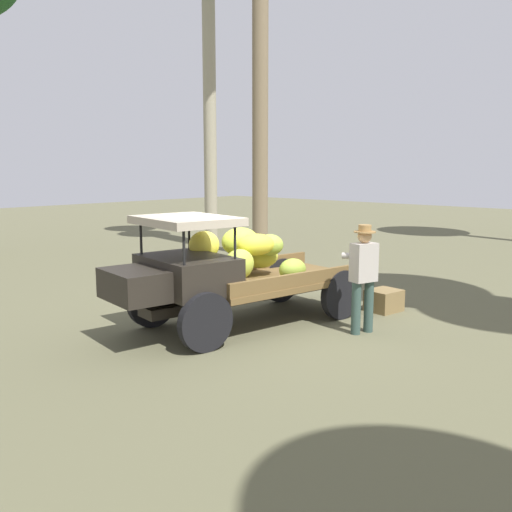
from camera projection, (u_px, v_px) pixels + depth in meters
ground_plane at (246, 324)px, 9.37m from camera, size 60.00×60.00×0.00m
truck at (225, 272)px, 9.08m from camera, size 4.61×2.30×1.87m
farmer at (363, 272)px, 8.73m from camera, size 0.54×0.50×1.73m
wooden_crate at (384, 300)px, 10.20m from camera, size 0.64×0.58×0.39m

